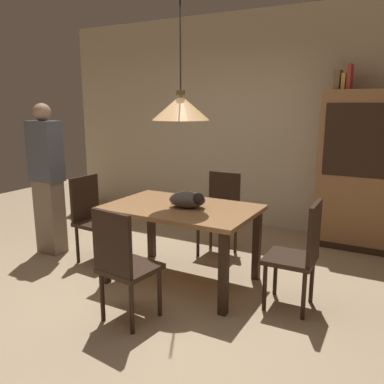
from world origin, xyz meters
The scene contains 14 objects.
ground centered at (0.00, 0.00, 0.00)m, with size 10.00×10.00×0.00m, color tan.
back_wall centered at (0.00, 2.65, 1.45)m, with size 6.40×0.10×2.90m, color beige.
dining_table centered at (-0.01, 0.48, 0.65)m, with size 1.40×0.90×0.75m.
chair_near_front centered at (-0.02, -0.40, 0.51)m, with size 0.44×0.44×0.93m.
chair_left_side centered at (-1.14, 0.48, 0.51)m, with size 0.42×0.42×0.93m.
chair_right_side centered at (1.12, 0.48, 0.51)m, with size 0.41×0.41×0.93m.
chair_far_back centered at (-0.01, 1.36, 0.51)m, with size 0.40×0.40×0.93m.
cat_sleeping centered at (0.07, 0.47, 0.83)m, with size 0.40×0.30×0.16m.
pendant_lamp centered at (-0.01, 0.48, 1.66)m, with size 0.52×0.52×1.30m.
hutch_bookcase centered at (1.43, 2.32, 0.89)m, with size 1.12×0.45×1.85m.
book_brown_thick centered at (1.01, 2.32, 1.96)m, with size 0.06×0.24×0.22m, color brown.
book_yellow_short centered at (1.08, 2.32, 1.94)m, with size 0.04×0.20×0.18m, color gold.
book_red_tall centered at (1.14, 2.32, 1.99)m, with size 0.04×0.22×0.28m, color #B73833.
person_standing centered at (-1.72, 0.42, 0.86)m, with size 0.36×0.22×1.70m.
Camera 1 is at (1.83, -2.65, 1.69)m, focal length 37.29 mm.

